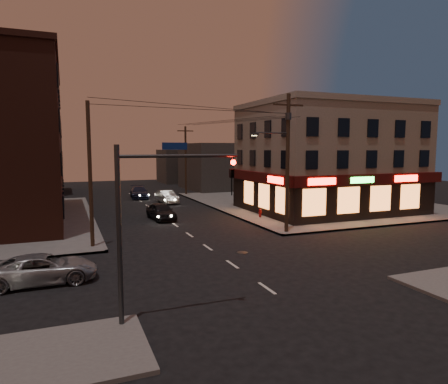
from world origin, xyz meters
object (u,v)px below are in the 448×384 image
suv_cross (43,269)px  sedan_mid (167,197)px  sedan_far (139,192)px  fire_hydrant (260,213)px  sedan_near (161,211)px

suv_cross → sedan_mid: sedan_mid is taller
sedan_mid → sedan_far: size_ratio=0.87×
sedan_far → fire_hydrant: 20.36m
fire_hydrant → suv_cross: bearing=-146.2°
sedan_mid → sedan_near: bearing=-111.6°
suv_cross → sedan_mid: size_ratio=1.10×
suv_cross → fire_hydrant: (17.18, 11.50, -0.12)m
suv_cross → fire_hydrant: size_ratio=6.52×
sedan_near → sedan_mid: (3.03, 10.29, -0.02)m
suv_cross → sedan_near: (8.88, 14.40, 0.07)m
suv_cross → sedan_far: (9.73, 30.44, 0.06)m
fire_hydrant → sedan_near: bearing=160.7°
sedan_near → sedan_mid: size_ratio=1.00×
sedan_near → suv_cross: bearing=-126.9°
suv_cross → sedan_near: bearing=-32.2°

